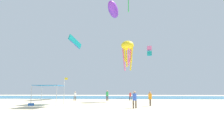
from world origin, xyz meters
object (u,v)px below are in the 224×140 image
person_far_shore (75,95)px  person_near_tent (135,98)px  banner_flag (65,87)px  kite_parafoil_teal (75,42)px  person_central (150,97)px  canopy_tent (49,86)px  kite_octopus_yellow (127,47)px  person_leftmost (107,95)px  kite_box_pink (149,51)px  person_rightmost (130,95)px  cooler_box (31,104)px  kite_inflatable_purple (113,10)px

person_far_shore → person_near_tent: bearing=106.4°
person_far_shore → banner_flag: 3.29m
kite_parafoil_teal → person_central: bearing=-118.8°
canopy_tent → kite_octopus_yellow: kite_octopus_yellow is taller
person_leftmost → kite_box_pink: bearing=0.6°
person_near_tent → person_rightmost: bearing=-120.6°
person_rightmost → banner_flag: size_ratio=0.39×
person_central → kite_box_pink: 26.61m
kite_box_pink → cooler_box: bearing=-30.7°
person_near_tent → person_central: bearing=-154.6°
person_central → person_far_shore: size_ratio=1.03×
person_leftmost → kite_octopus_yellow: bearing=-79.6°
kite_inflatable_purple → person_near_tent: bearing=-166.3°
canopy_tent → kite_octopus_yellow: (10.67, 7.52, 7.14)m
person_leftmost → kite_parafoil_teal: (-9.22, 9.78, 13.04)m
person_rightmost → banner_flag: 12.13m
person_near_tent → person_leftmost: bearing=-103.2°
person_rightmost → kite_parafoil_teal: bearing=-34.6°
canopy_tent → person_far_shore: size_ratio=1.97×
person_near_tent → person_rightmost: size_ratio=1.11×
kite_parafoil_teal → kite_octopus_yellow: kite_parafoil_teal is taller
person_rightmost → kite_octopus_yellow: (-0.51, -3.03, 8.59)m
canopy_tent → banner_flag: size_ratio=0.81×
person_near_tent → kite_octopus_yellow: kite_octopus_yellow is taller
kite_inflatable_purple → person_rightmost: bearing=-153.4°
person_central → kite_box_pink: size_ratio=0.70×
kite_parafoil_teal → person_rightmost: bearing=-98.6°
person_central → person_rightmost: (-1.91, 11.74, -0.07)m
person_central → person_far_shore: person_central is taller
kite_octopus_yellow → kite_parafoil_teal: bearing=-85.1°
person_central → kite_box_pink: bearing=8.0°
canopy_tent → kite_inflatable_purple: bearing=69.9°
person_rightmost → kite_inflatable_purple: kite_inflatable_purple is taller
person_rightmost → kite_octopus_yellow: kite_octopus_yellow is taller
person_leftmost → person_central: (6.20, -10.66, -0.10)m
person_far_shore → kite_octopus_yellow: bearing=148.3°
canopy_tent → banner_flag: (-0.23, 6.72, 0.03)m
person_far_shore → cooler_box: 11.64m
person_leftmost → kite_inflatable_purple: kite_inflatable_purple is taller
kite_inflatable_purple → kite_parafoil_teal: 13.15m
person_near_tent → person_central: 3.62m
kite_parafoil_teal → kite_box_pink: bearing=-55.9°
person_leftmost → person_central: bearing=-112.1°
banner_flag → person_central: bearing=-30.7°
person_central → banner_flag: size_ratio=0.43×
canopy_tent → cooler_box: canopy_tent is taller
person_rightmost → canopy_tent: bearing=41.6°
person_far_shore → person_leftmost: bearing=159.6°
kite_inflatable_purple → kite_octopus_yellow: 18.79m
person_far_shore → kite_inflatable_purple: 25.34m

